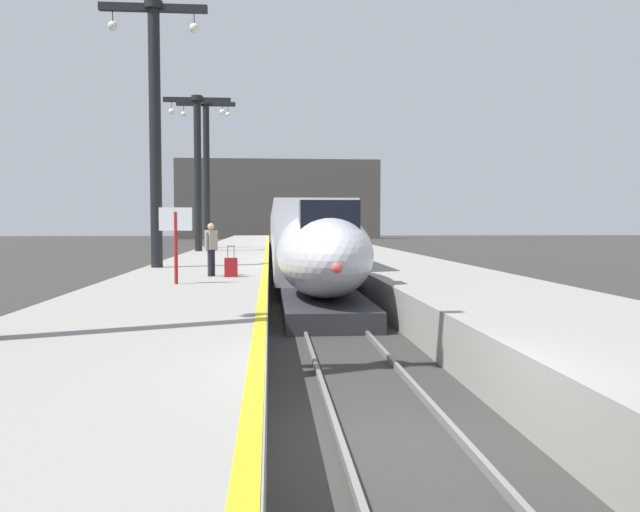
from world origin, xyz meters
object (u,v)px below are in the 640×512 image
Objects in this scene: highspeed_train_main at (289,232)px; station_column_far at (198,158)px; rolling_suitcase at (231,267)px; passenger_near_edge at (211,245)px; station_column_distant at (206,160)px; departure_info_board at (176,230)px; station_column_mid at (155,110)px.

highspeed_train_main is 8.17× the size of station_column_far.
highspeed_train_main is 15.85m from station_column_far.
highspeed_train_main is 32.46m from rolling_suitcase.
passenger_near_edge is at bearing -82.30° from station_column_far.
station_column_distant reaches higher than rolling_suitcase.
departure_info_board reaches higher than rolling_suitcase.
station_column_far is at bearing 94.76° from departure_info_board.
highspeed_train_main is at bearing 78.04° from station_column_mid.
highspeed_train_main is 77.54× the size of rolling_suitcase.
station_column_distant is at bearing 97.45° from rolling_suitcase.
passenger_near_edge is at bearing -84.01° from station_column_distant.
highspeed_train_main is at bearing 85.02° from rolling_suitcase.
passenger_near_edge is (2.44, -4.16, -4.96)m from station_column_mid.
departure_info_board reaches higher than passenger_near_edge.
departure_info_board is (1.71, -20.55, -4.09)m from station_column_far.
rolling_suitcase is (3.08, -23.60, -5.69)m from station_column_distant.
highspeed_train_main is 35.92× the size of departure_info_board.
rolling_suitcase is at bearing -80.48° from station_column_far.
rolling_suitcase is at bearing -82.55° from station_column_distant.
departure_info_board is (-0.73, -2.48, 0.52)m from passenger_near_edge.
station_column_far is 21.02m from departure_info_board.
station_column_far is at bearing -90.00° from station_column_distant.
rolling_suitcase is (-2.82, -32.33, -0.61)m from highspeed_train_main.
station_column_distant is 26.21m from departure_info_board.
passenger_near_edge is (-3.46, -32.01, 0.07)m from highspeed_train_main.
station_column_distant is 23.94m from passenger_near_edge.
station_column_mid is at bearing 120.44° from passenger_near_edge.
rolling_suitcase is 0.46× the size of departure_info_board.
rolling_suitcase is at bearing -94.98° from highspeed_train_main.
station_column_mid is 5.91× the size of passenger_near_edge.
rolling_suitcase is at bearing -55.47° from station_column_mid.
station_column_mid reaches higher than station_column_far.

